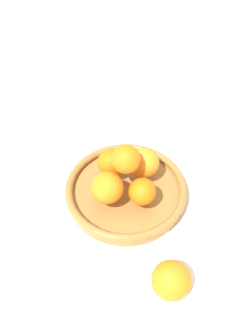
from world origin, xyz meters
TOP-DOWN VIEW (x-y plane):
  - ground_plane at (0.00, 0.00)m, footprint 4.00×4.00m
  - fruit_bowl at (0.00, 0.00)m, footprint 0.31×0.31m
  - orange_pile at (-0.00, -0.00)m, footprint 0.18×0.19m
  - stray_orange at (0.26, -0.04)m, footprint 0.08×0.08m
  - drinking_glass at (0.26, 0.08)m, footprint 0.06×0.06m

SIDE VIEW (x-z plane):
  - ground_plane at x=0.00m, z-range 0.00..0.00m
  - fruit_bowl at x=0.00m, z-range 0.00..0.04m
  - stray_orange at x=0.26m, z-range 0.00..0.08m
  - drinking_glass at x=0.26m, z-range 0.00..0.10m
  - orange_pile at x=0.00m, z-range 0.02..0.15m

